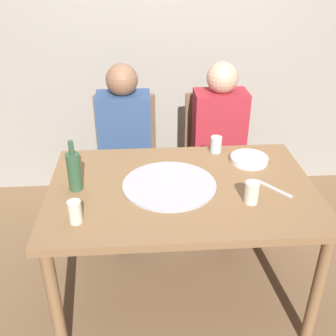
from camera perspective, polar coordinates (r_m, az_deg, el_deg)
name	(u,v)px	position (r m, az deg, el deg)	size (l,w,h in m)	color
ground_plane	(180,289)	(2.52, 1.71, -16.91)	(8.00, 8.00, 0.00)	brown
back_wall	(165,27)	(3.11, -0.40, 19.58)	(6.00, 0.10, 2.60)	gray
dining_table	(182,199)	(2.10, 1.97, -4.48)	(1.38, 0.91, 0.73)	olive
pizza_tray	(169,185)	(2.06, 0.20, -2.42)	(0.49, 0.49, 0.01)	#ADADB2
wine_bottle	(74,171)	(2.04, -13.31, -0.36)	(0.07, 0.07, 0.27)	#2D5133
tumbler_near	(252,192)	(1.95, 11.90, -3.45)	(0.07, 0.07, 0.11)	beige
tumbler_far	(75,212)	(1.82, -13.19, -6.15)	(0.06, 0.06, 0.11)	beige
wine_glass	(216,144)	(2.40, 6.89, 3.38)	(0.07, 0.07, 0.10)	#B7C6BC
plate_stack	(249,159)	(2.33, 11.55, 1.23)	(0.21, 0.21, 0.03)	white
table_knife	(274,188)	(2.10, 14.90, -2.85)	(0.22, 0.02, 0.01)	#B7B7BC
chair_left	(126,152)	(2.91, -6.00, 2.35)	(0.44, 0.44, 0.90)	brown
chair_right	(216,149)	(2.95, 6.89, 2.75)	(0.44, 0.44, 0.90)	brown
guest_in_sweater	(125,145)	(2.72, -6.20, 3.32)	(0.36, 0.56, 1.17)	navy
guest_in_beanie	(221,142)	(2.77, 7.59, 3.73)	(0.36, 0.56, 1.17)	maroon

